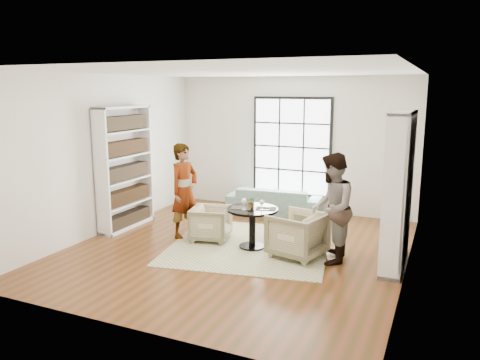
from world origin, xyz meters
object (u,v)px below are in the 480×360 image
at_px(person_left, 184,191).
at_px(pedestal_table, 252,219).
at_px(wine_glass_left, 244,201).
at_px(person_right, 331,208).
at_px(sofa, 275,201).
at_px(wine_glass_right, 262,203).
at_px(armchair_right, 297,235).
at_px(armchair_left, 211,223).
at_px(flower_centerpiece, 251,202).

bearing_deg(person_left, pedestal_table, -80.66).
bearing_deg(wine_glass_left, person_right, 2.07).
distance_m(sofa, person_left, 2.48).
bearing_deg(wine_glass_right, wine_glass_left, -159.50).
bearing_deg(sofa, pedestal_table, 94.82).
distance_m(armchair_right, wine_glass_left, 1.05).
relative_size(pedestal_table, armchair_left, 1.28).
relative_size(pedestal_table, wine_glass_right, 4.89).
relative_size(person_left, wine_glass_left, 8.62).
distance_m(person_left, wine_glass_right, 1.59).
distance_m(pedestal_table, person_left, 1.45).
bearing_deg(sofa, armchair_left, 73.38).
bearing_deg(wine_glass_right, sofa, 104.41).
xyz_separation_m(pedestal_table, armchair_right, (0.84, -0.10, -0.14)).
distance_m(pedestal_table, wine_glass_left, 0.38).
distance_m(person_left, person_right, 2.79).
xyz_separation_m(person_left, flower_centerpiece, (1.35, -0.02, -0.08)).
xyz_separation_m(armchair_right, wine_glass_left, (-0.93, -0.05, 0.48)).
relative_size(pedestal_table, flower_centerpiece, 4.76).
distance_m(person_left, flower_centerpiece, 1.35).
distance_m(pedestal_table, sofa, 2.33).
height_order(armchair_left, person_left, person_left).
height_order(pedestal_table, wine_glass_right, wine_glass_right).
xyz_separation_m(person_right, wine_glass_right, (-1.20, 0.05, -0.04)).
bearing_deg(armchair_right, person_right, 103.82).
bearing_deg(flower_centerpiece, armchair_left, 178.34).
height_order(pedestal_table, flower_centerpiece, flower_centerpiece).
xyz_separation_m(armchair_right, wine_glass_right, (-0.65, 0.05, 0.46)).
distance_m(pedestal_table, armchair_left, 0.87).
relative_size(armchair_right, person_right, 0.47).
relative_size(sofa, person_right, 1.16).
relative_size(wine_glass_right, flower_centerpiece, 0.97).
bearing_deg(wine_glass_left, sofa, 97.43).
xyz_separation_m(armchair_left, person_right, (2.24, -0.18, 0.56)).
bearing_deg(pedestal_table, wine_glass_right, -14.57).
bearing_deg(armchair_left, pedestal_table, -108.23).
xyz_separation_m(sofa, armchair_left, (-0.44, -2.20, 0.02)).
bearing_deg(wine_glass_left, person_left, 169.71).
bearing_deg(flower_centerpiece, pedestal_table, -52.19).
xyz_separation_m(sofa, flower_centerpiece, (0.36, -2.22, 0.50)).
relative_size(person_right, flower_centerpiece, 9.44).
height_order(armchair_left, wine_glass_left, wine_glass_left).
relative_size(pedestal_table, wine_glass_left, 4.36).
distance_m(armchair_left, wine_glass_right, 1.17).
relative_size(person_left, flower_centerpiece, 9.42).
distance_m(wine_glass_right, flower_centerpiece, 0.26).
bearing_deg(armchair_left, person_right, -107.35).
bearing_deg(armchair_left, armchair_right, -108.87).
relative_size(armchair_left, armchair_right, 0.84).
xyz_separation_m(armchair_left, person_left, (-0.55, 0.00, 0.56)).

